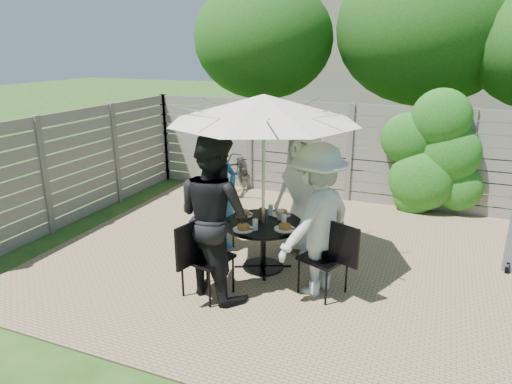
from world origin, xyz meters
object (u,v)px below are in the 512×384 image
at_px(plate_back, 281,213).
at_px(plate_left, 243,214).
at_px(person_left, 219,196).
at_px(coffee_cup, 280,215).
at_px(chair_back, 308,230).
at_px(glass_left, 243,214).
at_px(chair_front, 207,273).
at_px(chair_right, 324,272).
at_px(person_front, 214,217).
at_px(plate_front, 243,228).
at_px(plate_right, 285,228).
at_px(bicycle, 234,170).
at_px(glass_right, 284,220).
at_px(syrup_jug, 262,214).
at_px(chair_left, 214,230).
at_px(person_right, 316,220).
at_px(glass_front, 255,225).
at_px(patio_table, 263,236).
at_px(person_back, 303,191).
at_px(glass_back, 271,210).
at_px(umbrella, 264,108).

xyz_separation_m(plate_back, plate_left, (-0.47, -0.21, 0.00)).
relative_size(person_left, coffee_cup, 13.76).
height_order(chair_back, glass_left, chair_back).
height_order(chair_front, chair_right, chair_front).
bearing_deg(chair_back, glass_left, -13.42).
height_order(person_front, plate_front, person_front).
xyz_separation_m(chair_front, plate_right, (0.68, 0.77, 0.38)).
bearing_deg(plate_front, bicycle, 116.60).
bearing_deg(glass_right, plate_back, 114.29).
distance_m(syrup_jug, coffee_cup, 0.23).
bearing_deg(chair_left, bicycle, 137.01).
distance_m(chair_left, plate_front, 1.11).
distance_m(person_right, glass_front, 0.79).
bearing_deg(chair_front, glass_right, -20.81).
bearing_deg(bicycle, patio_table, -62.06).
distance_m(plate_left, bicycle, 3.01).
bearing_deg(person_back, plate_back, -90.00).
xyz_separation_m(chair_back, glass_left, (-0.63, -0.90, 0.48)).
bearing_deg(person_left, glass_back, -70.30).
distance_m(glass_back, glass_left, 0.40).
distance_m(patio_table, plate_left, 0.42).
bearing_deg(coffee_cup, chair_back, 76.44).
distance_m(chair_right, person_right, 0.63).
relative_size(chair_left, plate_back, 3.53).
bearing_deg(person_front, patio_table, -90.00).
bearing_deg(bicycle, plate_back, -56.73).
bearing_deg(person_right, umbrella, -90.00).
bearing_deg(glass_back, syrup_jug, -99.12).
height_order(person_back, person_right, person_right).
distance_m(person_right, glass_right, 0.61).
height_order(person_back, plate_front, person_back).
bearing_deg(glass_back, patio_table, -89.21).
height_order(chair_front, plate_back, chair_front).
bearing_deg(patio_table, chair_right, -21.23).
distance_m(chair_left, glass_right, 1.31).
xyz_separation_m(glass_front, syrup_jug, (-0.04, 0.35, 0.01)).
distance_m(person_left, person_right, 1.66).
bearing_deg(chair_right, syrup_jug, -1.33).
xyz_separation_m(glass_left, coffee_cup, (0.45, 0.17, -0.01)).
bearing_deg(chair_back, plate_front, 0.23).
distance_m(umbrella, person_front, 1.42).
distance_m(person_left, syrup_jug, 0.78).
bearing_deg(glass_back, person_front, -105.71).
height_order(umbrella, person_right, umbrella).
bearing_deg(plate_left, chair_front, -90.67).
height_order(chair_front, bicycle, chair_front).
xyz_separation_m(plate_front, bicycle, (-1.57, 3.14, -0.21)).
height_order(plate_front, glass_right, glass_right).
relative_size(plate_front, plate_right, 1.00).
bearing_deg(plate_back, glass_back, -157.47).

